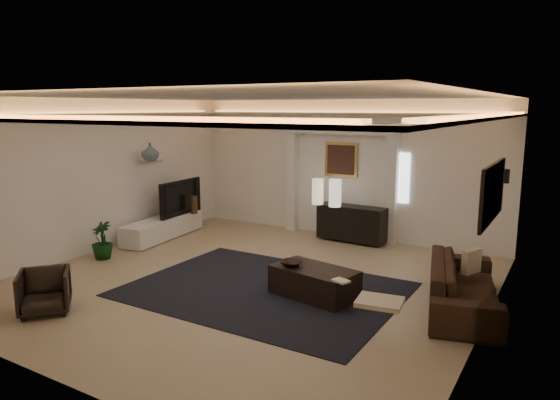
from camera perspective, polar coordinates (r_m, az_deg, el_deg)
The scene contains 33 objects.
floor at distance 8.23m, azimuth -3.38°, elevation -9.12°, with size 7.00×7.00×0.00m, color #A08563.
ceiling at distance 7.76m, azimuth -3.62°, elevation 11.52°, with size 7.00×7.00×0.00m, color white.
wall_back at distance 10.90m, azimuth 6.94°, elevation 3.50°, with size 7.00×7.00×0.00m, color white.
wall_front at distance 5.41m, azimuth -24.93°, elevation -4.46°, with size 7.00×7.00×0.00m, color white.
wall_left at distance 10.23m, azimuth -19.93°, elevation 2.50°, with size 7.00×7.00×0.00m, color white.
wall_right at distance 6.59m, azimuth 22.55°, elevation -1.75°, with size 7.00×7.00×0.00m, color white.
cove_soffit at distance 7.76m, azimuth -3.59°, elevation 9.45°, with size 7.00×7.00×0.04m, color silver.
daylight_slit at distance 10.43m, azimuth 13.68°, elevation 2.41°, with size 0.25×0.03×1.00m, color white.
area_rug at distance 7.86m, azimuth -1.76°, elevation -10.01°, with size 4.00×3.00×0.01m, color black.
pilaster_left at distance 11.37m, azimuth 1.39°, elevation 2.07°, with size 0.22×0.20×2.20m, color silver.
pilaster_right at distance 10.45m, azimuth 12.44°, elevation 1.09°, with size 0.22×0.20×2.20m, color silver.
alcove_header at distance 10.75m, azimuth 6.81°, elevation 7.68°, with size 2.52×0.20×0.12m, color silver.
painting_frame at distance 10.85m, azimuth 6.90°, elevation 4.53°, with size 0.74×0.04×0.74m, color tan.
painting_canvas at distance 10.83m, azimuth 6.84°, elevation 4.52°, with size 0.62×0.02×0.62m, color #4C2D1E.
art_panel_frame at distance 6.84m, azimuth 22.83°, elevation 0.78°, with size 0.04×1.64×0.74m, color black.
art_panel_gold at distance 6.85m, azimuth 22.62°, elevation 0.80°, with size 0.02×1.50×0.62m, color tan.
wall_sconce at distance 8.72m, azimuth 24.04°, elevation 2.48°, with size 0.12×0.12×0.22m, color black.
wall_niche at distance 11.10m, azimuth -14.21°, elevation 4.41°, with size 0.10×0.55×0.04m, color silver.
console at distance 10.55m, azimuth 8.05°, elevation -2.56°, with size 1.41×0.44×0.70m, color black.
lamp_left at distance 10.55m, azimuth 4.27°, elevation 1.34°, with size 0.24×0.24×0.53m, color beige.
lamp_right at distance 10.33m, azimuth 6.23°, elevation 1.11°, with size 0.25×0.25×0.56m, color beige.
media_ledge at distance 11.08m, azimuth -13.01°, elevation -3.02°, with size 0.55×2.19×0.41m, color silver.
tv at distance 11.27m, azimuth -11.66°, elevation 0.40°, with size 0.17×1.33×0.76m, color black.
figurine at distance 11.32m, azimuth -9.65°, elevation -0.47°, with size 0.15×0.15×0.39m, color #483421.
ginger_jar at distance 10.64m, azimuth -14.41°, elevation 5.26°, with size 0.35×0.35×0.37m, color slate.
plant at distance 9.85m, azimuth -19.41°, elevation -4.33°, with size 0.38×0.38×0.69m, color black.
sofa at distance 7.50m, azimuth 19.98°, elevation -9.03°, with size 0.88×2.26×0.66m, color #4F2619.
throw_blanket at distance 6.02m, azimuth 11.15°, elevation -11.19°, with size 0.51×0.42×0.06m, color beige.
throw_pillow at distance 7.88m, azimuth 20.74°, elevation -6.47°, with size 0.10×0.35×0.35m, color #CCAC8B.
coffee_table at distance 7.54m, azimuth 3.87°, elevation -9.33°, with size 1.23×0.67×0.46m, color black.
bowl at distance 7.55m, azimuth 1.30°, elevation -7.32°, with size 0.31×0.31×0.08m, color black.
magazine at distance 6.95m, azimuth 6.88°, elevation -9.19°, with size 0.22×0.16×0.03m, color beige.
armchair at distance 7.64m, azimuth -24.98°, elevation -9.33°, with size 0.63×0.65×0.59m, color black.
Camera 1 is at (4.38, -6.40, 2.75)m, focal length 32.50 mm.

